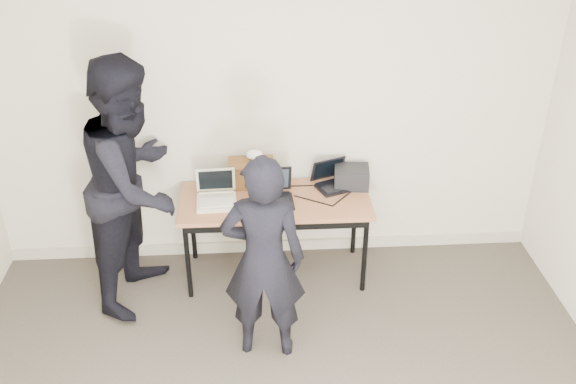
{
  "coord_description": "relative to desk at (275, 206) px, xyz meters",
  "views": [
    {
      "loc": [
        -0.16,
        -2.44,
        3.27
      ],
      "look_at": [
        0.1,
        1.6,
        0.95
      ],
      "focal_mm": 40.0,
      "sensor_mm": 36.0,
      "label": 1
    }
  ],
  "objects": [
    {
      "name": "person_typist",
      "position": [
        -0.11,
        -0.87,
        0.11
      ],
      "size": [
        0.59,
        0.42,
        1.54
      ],
      "primitive_type": "imported",
      "rotation": [
        0.0,
        0.0,
        3.05
      ],
      "color": "black",
      "rests_on": "ground"
    },
    {
      "name": "laptop_beige",
      "position": [
        -0.45,
        -0.01,
        0.11
      ],
      "size": [
        0.32,
        0.31,
        0.25
      ],
      "rotation": [
        0.0,
        0.0,
        0.05
      ],
      "color": "beige",
      "rests_on": "desk"
    },
    {
      "name": "room",
      "position": [
        -0.02,
        -1.89,
        0.69
      ],
      "size": [
        4.6,
        4.6,
        2.8
      ],
      "color": "#423B32",
      "rests_on": "ground"
    },
    {
      "name": "equipment_box",
      "position": [
        0.63,
        0.19,
        0.14
      ],
      "size": [
        0.3,
        0.26,
        0.16
      ],
      "primitive_type": "cube",
      "rotation": [
        0.0,
        0.0,
        -0.12
      ],
      "color": "black",
      "rests_on": "desk"
    },
    {
      "name": "tissue",
      "position": [
        -0.15,
        0.23,
        0.34
      ],
      "size": [
        0.14,
        0.11,
        0.08
      ],
      "primitive_type": "ellipsoid",
      "rotation": [
        0.0,
        0.0,
        -0.08
      ],
      "color": "white",
      "rests_on": "leather_satchel"
    },
    {
      "name": "desk",
      "position": [
        0.0,
        0.0,
        0.0
      ],
      "size": [
        1.5,
        0.65,
        0.72
      ],
      "rotation": [
        0.0,
        0.0,
        -0.0
      ],
      "color": "#975C39",
      "rests_on": "ground"
    },
    {
      "name": "leather_satchel",
      "position": [
        -0.18,
        0.23,
        0.19
      ],
      "size": [
        0.36,
        0.18,
        0.25
      ],
      "rotation": [
        0.0,
        0.0,
        0.01
      ],
      "color": "brown",
      "rests_on": "desk"
    },
    {
      "name": "person_observer",
      "position": [
        -1.04,
        -0.14,
        0.32
      ],
      "size": [
        0.99,
        1.13,
        1.95
      ],
      "primitive_type": "imported",
      "rotation": [
        0.0,
        0.0,
        1.26
      ],
      "color": "black",
      "rests_on": "ground"
    },
    {
      "name": "baseboard",
      "position": [
        -0.02,
        0.35,
        -0.61
      ],
      "size": [
        4.5,
        0.03,
        0.1
      ],
      "primitive_type": "cube",
      "color": "#B3AC94",
      "rests_on": "ground"
    },
    {
      "name": "laptop_center",
      "position": [
        -0.02,
        -0.0,
        0.12
      ],
      "size": [
        0.34,
        0.33,
        0.25
      ],
      "rotation": [
        0.0,
        0.0,
        0.04
      ],
      "color": "black",
      "rests_on": "desk"
    },
    {
      "name": "laptop_right",
      "position": [
        0.48,
        0.2,
        0.11
      ],
      "size": [
        0.37,
        0.37,
        0.21
      ],
      "rotation": [
        0.0,
        0.0,
        0.39
      ],
      "color": "black",
      "rests_on": "desk"
    },
    {
      "name": "power_brick",
      "position": [
        -0.22,
        -0.17,
        0.07
      ],
      "size": [
        0.09,
        0.06,
        0.03
      ],
      "primitive_type": "cube",
      "rotation": [
        0.0,
        0.0,
        -0.15
      ],
      "color": "black",
      "rests_on": "desk"
    },
    {
      "name": "cables",
      "position": [
        0.12,
        0.04,
        0.06
      ],
      "size": [
        1.15,
        0.34,
        0.01
      ],
      "rotation": [
        0.0,
        0.0,
        -0.09
      ],
      "color": "black",
      "rests_on": "desk"
    }
  ]
}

